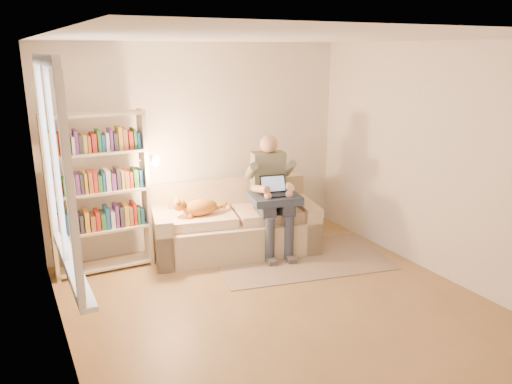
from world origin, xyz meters
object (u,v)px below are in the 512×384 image
person (271,188)px  bookshelf (99,185)px  sofa (234,226)px  laptop (276,190)px  cat (197,207)px

person → bookshelf: 2.06m
person → bookshelf: size_ratio=0.80×
sofa → laptop: bearing=-32.0°
person → cat: size_ratio=2.17×
sofa → person: 0.70m
laptop → bookshelf: (-2.00, 0.53, 0.18)m
person → laptop: person is taller
person → laptop: (-0.02, -0.13, 0.02)m
cat → bookshelf: bearing=-177.3°
bookshelf → cat: bearing=-8.6°
sofa → person: size_ratio=1.47×
sofa → bookshelf: (-1.61, 0.15, 0.71)m
sofa → cat: 0.62m
sofa → person: person is taller
cat → laptop: size_ratio=1.82×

